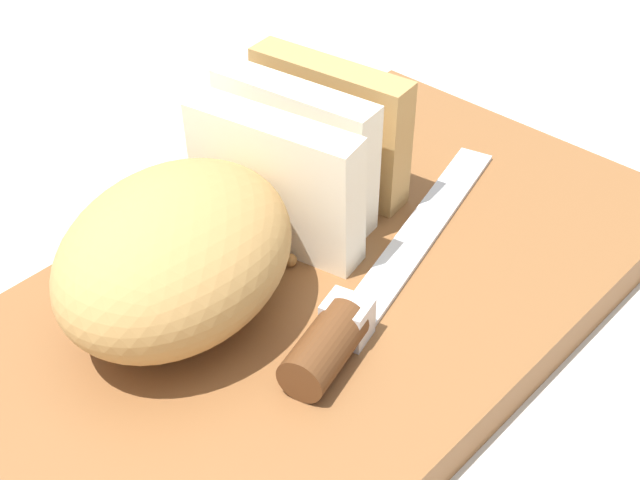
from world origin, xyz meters
name	(u,v)px	position (x,y,z in m)	size (l,w,h in m)	color
ground_plane	(320,314)	(0.00, 0.00, 0.00)	(3.00, 3.00, 0.00)	beige
cutting_board	(320,298)	(0.00, 0.00, 0.01)	(0.45, 0.25, 0.03)	brown
bread_loaf	(219,220)	(-0.03, 0.04, 0.07)	(0.24, 0.14, 0.08)	tan
bread_knife	(352,315)	(-0.02, -0.04, 0.04)	(0.25, 0.07, 0.03)	silver
crumb_near_knife	(342,306)	(-0.01, -0.02, 0.03)	(0.00, 0.00, 0.00)	#A8753D
crumb_near_loaf	(289,261)	(0.00, 0.02, 0.03)	(0.01, 0.01, 0.01)	#A8753D
crumb_stray_left	(305,219)	(0.04, 0.04, 0.03)	(0.01, 0.01, 0.01)	#A8753D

